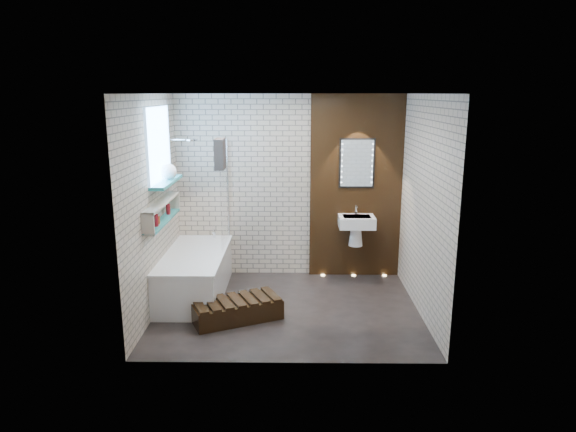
{
  "coord_description": "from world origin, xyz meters",
  "views": [
    {
      "loc": [
        0.08,
        -5.89,
        2.61
      ],
      "look_at": [
        0.0,
        0.15,
        1.15
      ],
      "focal_mm": 31.93,
      "sensor_mm": 36.0,
      "label": 1
    }
  ],
  "objects_px": {
    "walnut_step": "(237,310)",
    "bath_screen": "(224,194)",
    "washbasin": "(356,226)",
    "bathtub": "(195,274)",
    "led_mirror": "(357,163)"
  },
  "relations": [
    {
      "from": "bath_screen",
      "to": "led_mirror",
      "type": "xyz_separation_m",
      "value": [
        1.82,
        0.34,
        0.37
      ]
    },
    {
      "from": "bathtub",
      "to": "bath_screen",
      "type": "distance_m",
      "value": 1.14
    },
    {
      "from": "bathtub",
      "to": "bath_screen",
      "type": "bearing_deg",
      "value": 51.1
    },
    {
      "from": "washbasin",
      "to": "led_mirror",
      "type": "height_order",
      "value": "led_mirror"
    },
    {
      "from": "bath_screen",
      "to": "washbasin",
      "type": "bearing_deg",
      "value": 5.78
    },
    {
      "from": "washbasin",
      "to": "walnut_step",
      "type": "xyz_separation_m",
      "value": [
        -1.55,
        -1.37,
        -0.68
      ]
    },
    {
      "from": "bathtub",
      "to": "washbasin",
      "type": "bearing_deg",
      "value": 16.01
    },
    {
      "from": "walnut_step",
      "to": "bath_screen",
      "type": "bearing_deg",
      "value": 102.78
    },
    {
      "from": "led_mirror",
      "to": "washbasin",
      "type": "bearing_deg",
      "value": -90.0
    },
    {
      "from": "bath_screen",
      "to": "washbasin",
      "type": "xyz_separation_m",
      "value": [
        1.82,
        0.18,
        -0.49
      ]
    },
    {
      "from": "led_mirror",
      "to": "walnut_step",
      "type": "relative_size",
      "value": 0.68
    },
    {
      "from": "bath_screen",
      "to": "walnut_step",
      "type": "bearing_deg",
      "value": -77.22
    },
    {
      "from": "bath_screen",
      "to": "walnut_step",
      "type": "xyz_separation_m",
      "value": [
        0.27,
        -1.19,
        -1.17
      ]
    },
    {
      "from": "bathtub",
      "to": "led_mirror",
      "type": "relative_size",
      "value": 2.49
    },
    {
      "from": "bathtub",
      "to": "bath_screen",
      "type": "height_order",
      "value": "bath_screen"
    }
  ]
}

